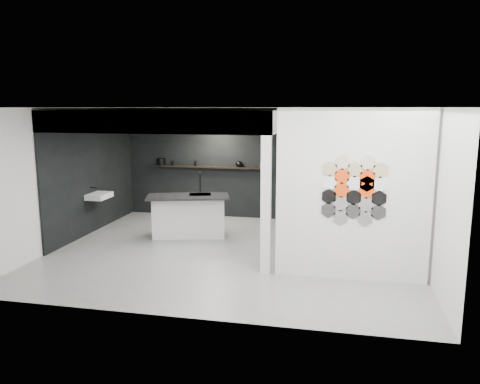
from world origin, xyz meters
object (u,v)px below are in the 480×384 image
Objects in this scene: kettle at (239,164)px; bottle_dark at (195,163)px; wall_basin at (99,196)px; glass_bowl at (263,166)px; glass_vase at (263,165)px; kitchen_island at (189,215)px; stockpot at (161,162)px; utensil_cup at (173,163)px; partition_panel at (352,196)px.

bottle_dark is at bearing 176.92° from kettle.
glass_bowl is at bearing 31.43° from wall_basin.
bottle_dark is (-1.16, 0.00, -0.01)m from kettle.
kitchen_island is at bearing -124.37° from glass_vase.
stockpot is 0.32m from utensil_cup.
stockpot is at bearing 176.92° from kettle.
utensil_cup is at bearing 139.08° from partition_panel.
utensil_cup is at bearing 0.00° from stockpot.
glass_vase is (0.61, 0.00, -0.00)m from kettle.
stockpot is (0.69, 2.07, 0.56)m from wall_basin.
kitchen_island is 2.56m from stockpot.
stockpot is at bearing 109.35° from kitchen_island.
bottle_dark is (-1.77, 0.00, -0.00)m from glass_vase.
stockpot is (-4.78, 3.87, 0.01)m from partition_panel.
kettle is at bearing 0.00° from bottle_dark.
glass_bowl is at bearing 180.00° from glass_vase.
glass_bowl is 1.76m from bottle_dark.
kettle reaches higher than glass_vase.
wall_basin is 2.36m from utensil_cup.
wall_basin is 4.39× the size of bottle_dark.
partition_panel is at bearing -40.92° from utensil_cup.
partition_panel is 6.14m from stockpot.
wall_basin is (-5.46, 1.80, -0.55)m from partition_panel.
glass_vase is (-2.08, 3.87, -0.01)m from partition_panel.
bottle_dark reaches higher than wall_basin.
utensil_cup reaches higher than glass_bowl.
glass_vase is at bearing 0.00° from bottle_dark.
glass_vase reaches higher than bottle_dark.
kettle is at bearing 53.97° from kitchen_island.
wall_basin is 2.68m from bottle_dark.
partition_panel is at bearing -58.27° from kettle.
kitchen_island is at bearing 150.63° from partition_panel.
bottle_dark reaches higher than kitchen_island.
kitchen_island is 2.27m from kettle.
partition_panel reaches higher than utensil_cup.
glass_bowl reaches higher than wall_basin.
glass_vase reaches higher than kitchen_island.
glass_bowl is 0.86× the size of glass_vase.
kettle is 1.23× the size of glass_vase.
bottle_dark is at bearing 134.84° from partition_panel.
kettle is (2.78, 2.07, 0.55)m from wall_basin.
glass_vase is 2.38m from utensil_cup.
bottle_dark is at bearing 0.00° from stockpot.
wall_basin is at bearing -148.57° from glass_bowl.
bottle_dark reaches higher than utensil_cup.
partition_panel is 5.90m from utensil_cup.
wall_basin is 2.09m from kitchen_island.
glass_bowl is 0.03m from glass_vase.
kettle reaches higher than glass_bowl.
kettle is at bearing 36.62° from wall_basin.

